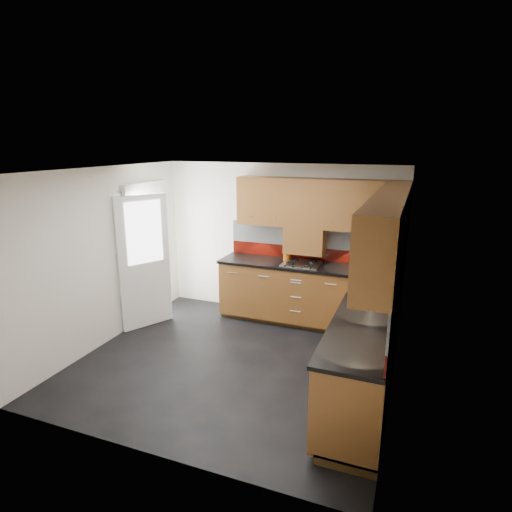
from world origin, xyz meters
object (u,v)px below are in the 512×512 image
at_px(gas_hob, 302,264).
at_px(utensil_pot, 287,254).
at_px(toaster, 367,263).
at_px(food_processor, 378,289).

distance_m(gas_hob, utensil_pot, 0.33).
bearing_deg(utensil_pot, toaster, -1.46).
bearing_deg(food_processor, utensil_pot, 138.57).
height_order(toaster, food_processor, food_processor).
distance_m(gas_hob, toaster, 0.95).
distance_m(utensil_pot, food_processor, 1.99).
relative_size(gas_hob, utensil_pot, 1.42).
bearing_deg(toaster, food_processor, -77.96).
height_order(utensil_pot, food_processor, utensil_pot).
xyz_separation_m(utensil_pot, toaster, (1.22, -0.03, -0.01)).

